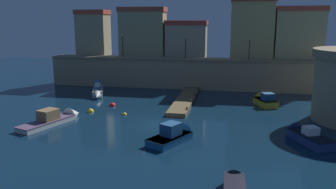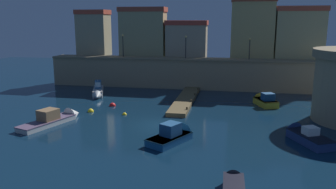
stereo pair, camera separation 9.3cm
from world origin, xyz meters
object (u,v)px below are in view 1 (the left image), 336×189
Objects in this scene: quay_lamp_0 at (123,42)px; quay_lamp_2 at (249,45)px; mooring_buoy_2 at (124,115)px; moored_boat_0 at (98,91)px; quay_lamp_1 at (186,43)px; mooring_buoy_1 at (112,106)px; moored_boat_4 at (176,135)px; mooring_buoy_0 at (91,112)px; moored_boat_2 at (234,189)px; moored_boat_3 at (56,118)px; moored_boat_5 at (264,100)px; moored_boat_1 at (304,135)px.

quay_lamp_0 is 18.35m from quay_lamp_2.
quay_lamp_0 is at bearing 108.13° from mooring_buoy_2.
quay_lamp_1 is at bearing 106.08° from moored_boat_0.
mooring_buoy_1 is (2.64, -12.45, -6.61)m from quay_lamp_0.
moored_boat_4 is at bearing 21.56° from moored_boat_0.
mooring_buoy_2 is at bearing -6.77° from mooring_buoy_0.
mooring_buoy_1 is at bearing -141.59° from quay_lamp_2.
moored_boat_2 is (-1.69, -31.16, -6.00)m from quay_lamp_2.
moored_boat_3 is at bearing -133.59° from quay_lamp_2.
moored_boat_2 is at bearing 149.92° from moored_boat_5.
moored_boat_2 is 8.51× the size of mooring_buoy_0.
moored_boat_0 reaches higher than moored_boat_3.
mooring_buoy_0 is (-15.46, 15.78, -0.40)m from moored_boat_2.
moored_boat_2 is 7.70× the size of mooring_buoy_1.
moored_boat_2 is at bearing -53.16° from mooring_buoy_1.
mooring_buoy_0 is (1.19, -15.38, -6.61)m from quay_lamp_0.
quay_lamp_0 is at bearing 94.44° from mooring_buoy_0.
moored_boat_2 is 22.88m from moored_boat_5.
quay_lamp_0 is 9.68m from moored_boat_0.
quay_lamp_1 reaches higher than mooring_buoy_1.
quay_lamp_1 is 1.07× the size of quay_lamp_2.
moored_boat_4 is at bearing -47.61° from mooring_buoy_1.
quay_lamp_1 is at bearing 61.46° from mooring_buoy_1.
moored_boat_1 is at bearing -22.42° from mooring_buoy_1.
moored_boat_1 is at bearing 169.20° from moored_boat_5.
moored_boat_4 is (-4.82, 8.63, 0.07)m from moored_boat_2.
moored_boat_0 is 1.12× the size of moored_boat_4.
moored_boat_4 is at bearing -83.86° from quay_lamp_1.
moored_boat_0 is 19.88m from moored_boat_4.
quay_lamp_0 is at bearing 55.41° from moored_boat_4.
quay_lamp_2 is 0.56× the size of moored_boat_4.
quay_lamp_1 reaches higher than moored_boat_0.
quay_lamp_2 is 10.47m from moored_boat_5.
quay_lamp_0 is 22.53m from moored_boat_5.
quay_lamp_0 is at bearing -180.00° from quay_lamp_1.
quay_lamp_2 is at bearing -4.41° from moored_boat_2.
quay_lamp_1 is 0.56× the size of moored_boat_2.
moored_boat_2 is (17.80, -23.69, -0.17)m from moored_boat_0.
moored_boat_4 is (-10.45, -1.97, 0.01)m from moored_boat_1.
quay_lamp_2 is 21.04m from mooring_buoy_1.
quay_lamp_1 reaches higher than moored_boat_2.
quay_lamp_0 is 7.09× the size of mooring_buoy_2.
moored_boat_4 is 1.21× the size of moored_boat_5.
quay_lamp_0 is 0.59× the size of moored_boat_2.
mooring_buoy_1 is at bearing -78.04° from quay_lamp_0.
moored_boat_1 is 1.24× the size of moored_boat_5.
quay_lamp_0 is 26.18m from moored_boat_4.
mooring_buoy_2 is (-4.22, -15.86, -6.52)m from quay_lamp_1.
quay_lamp_1 is at bearing 61.89° from mooring_buoy_0.
quay_lamp_0 reaches higher than moored_boat_2.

